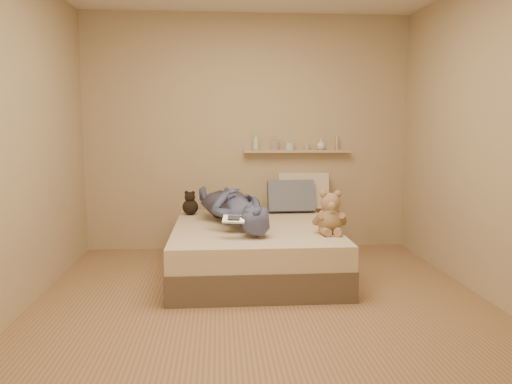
{
  "coord_description": "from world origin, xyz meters",
  "views": [
    {
      "loc": [
        -0.33,
        -3.69,
        1.36
      ],
      "look_at": [
        0.0,
        0.65,
        0.8
      ],
      "focal_mm": 35.0,
      "sensor_mm": 36.0,
      "label": 1
    }
  ],
  "objects": [
    {
      "name": "teddy_bear",
      "position": [
        0.63,
        0.5,
        0.61
      ],
      "size": [
        0.31,
        0.3,
        0.38
      ],
      "color": "tan",
      "rests_on": "bed"
    },
    {
      "name": "wall_shelf",
      "position": [
        0.55,
        1.84,
        1.1
      ],
      "size": [
        1.2,
        0.12,
        0.03
      ],
      "primitive_type": "cube",
      "color": "tan",
      "rests_on": "wall_back"
    },
    {
      "name": "shelf_bottles",
      "position": [
        0.48,
        1.84,
        1.18
      ],
      "size": [
        0.98,
        0.13,
        0.19
      ],
      "color": "silver",
      "rests_on": "wall_shelf"
    },
    {
      "name": "person",
      "position": [
        -0.19,
        0.99,
        0.63
      ],
      "size": [
        0.9,
        1.58,
        0.36
      ],
      "primitive_type": "imported",
      "rotation": [
        0.0,
        0.0,
        3.4
      ],
      "color": "#404666",
      "rests_on": "bed"
    },
    {
      "name": "pillow_cream",
      "position": [
        0.61,
        1.76,
        0.65
      ],
      "size": [
        0.57,
        0.34,
        0.43
      ],
      "primitive_type": "cube",
      "rotation": [
        -0.35,
        0.0,
        -0.09
      ],
      "color": "#C4B29B",
      "rests_on": "bed"
    },
    {
      "name": "game_console",
      "position": [
        -0.2,
        0.35,
        0.62
      ],
      "size": [
        0.2,
        0.12,
        0.06
      ],
      "color": "#B5B8BC",
      "rests_on": "bed"
    },
    {
      "name": "bed",
      "position": [
        0.0,
        0.93,
        0.22
      ],
      "size": [
        1.5,
        1.9,
        0.45
      ],
      "color": "brown",
      "rests_on": "floor"
    },
    {
      "name": "pillow_grey",
      "position": [
        0.45,
        1.62,
        0.62
      ],
      "size": [
        0.5,
        0.26,
        0.37
      ],
      "primitive_type": "cube",
      "rotation": [
        -0.35,
        0.0,
        0.02
      ],
      "color": "slate",
      "rests_on": "bed"
    },
    {
      "name": "room",
      "position": [
        0.0,
        0.0,
        1.3
      ],
      "size": [
        3.8,
        3.8,
        3.8
      ],
      "color": "#9B7650",
      "rests_on": "ground"
    },
    {
      "name": "dark_plush",
      "position": [
        -0.63,
        1.53,
        0.56
      ],
      "size": [
        0.17,
        0.17,
        0.26
      ],
      "color": "black",
      "rests_on": "bed"
    }
  ]
}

